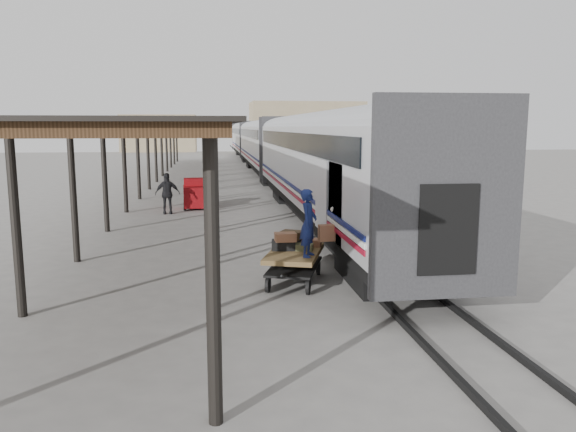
# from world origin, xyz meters

# --- Properties ---
(ground) EXTENTS (160.00, 160.00, 0.00)m
(ground) POSITION_xyz_m (0.00, 0.00, 0.00)
(ground) COLOR slate
(ground) RESTS_ON ground
(train) EXTENTS (3.45, 76.01, 4.01)m
(train) POSITION_xyz_m (3.19, 33.79, 2.69)
(train) COLOR silver
(train) RESTS_ON ground
(canopy) EXTENTS (4.90, 64.30, 4.15)m
(canopy) POSITION_xyz_m (-3.40, 24.00, 4.00)
(canopy) COLOR #422B19
(canopy) RESTS_ON ground
(rails) EXTENTS (1.54, 150.00, 0.12)m
(rails) POSITION_xyz_m (3.20, 34.00, 0.06)
(rails) COLOR black
(rails) RESTS_ON ground
(building_far) EXTENTS (18.00, 10.00, 8.00)m
(building_far) POSITION_xyz_m (14.00, 78.00, 4.00)
(building_far) COLOR tan
(building_far) RESTS_ON ground
(building_left) EXTENTS (12.00, 8.00, 6.00)m
(building_left) POSITION_xyz_m (-10.00, 82.00, 3.00)
(building_left) COLOR tan
(building_left) RESTS_ON ground
(baggage_cart) EXTENTS (1.93, 2.67, 0.86)m
(baggage_cart) POSITION_xyz_m (0.73, -0.21, 0.65)
(baggage_cart) COLOR brown
(baggage_cart) RESTS_ON ground
(suitcase_stack) EXTENTS (1.44, 1.06, 0.46)m
(suitcase_stack) POSITION_xyz_m (0.73, 0.13, 1.05)
(suitcase_stack) COLOR #333336
(suitcase_stack) RESTS_ON baggage_cart
(luggage_tug) EXTENTS (1.11, 1.73, 1.49)m
(luggage_tug) POSITION_xyz_m (-2.29, 13.87, 0.68)
(luggage_tug) COLOR maroon
(luggage_tug) RESTS_ON ground
(porter) EXTENTS (0.62, 0.72, 1.68)m
(porter) POSITION_xyz_m (0.98, -0.86, 1.70)
(porter) COLOR navy
(porter) RESTS_ON baggage_cart
(pedestrian) EXTENTS (1.16, 0.54, 1.93)m
(pedestrian) POSITION_xyz_m (-3.44, 12.19, 0.96)
(pedestrian) COLOR black
(pedestrian) RESTS_ON ground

